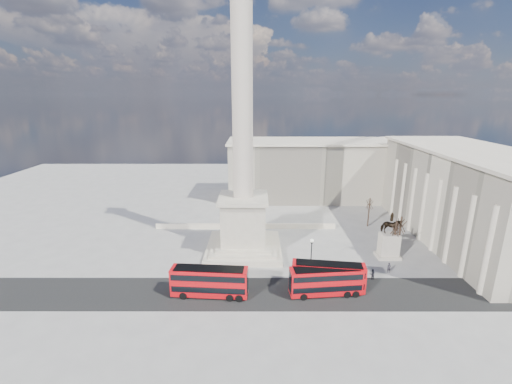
{
  "coord_description": "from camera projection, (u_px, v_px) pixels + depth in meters",
  "views": [
    {
      "loc": [
        2.41,
        -55.29,
        28.79
      ],
      "look_at": [
        2.35,
        2.74,
        12.25
      ],
      "focal_mm": 24.0,
      "sensor_mm": 36.0,
      "label": 1
    }
  ],
  "objects": [
    {
      "name": "red_bus_c",
      "position": [
        329.0,
        276.0,
        51.78
      ],
      "size": [
        11.1,
        3.91,
        4.41
      ],
      "rotation": [
        0.0,
        0.0,
        -0.14
      ],
      "color": "red",
      "rests_on": "ground"
    },
    {
      "name": "equestrian_statue",
      "position": [
        389.0,
        242.0,
        62.1
      ],
      "size": [
        4.19,
        3.15,
        8.68
      ],
      "color": "beige",
      "rests_on": "ground"
    },
    {
      "name": "bare_tree_mid",
      "position": [
        396.0,
        228.0,
        60.95
      ],
      "size": [
        1.98,
        1.98,
        7.51
      ],
      "rotation": [
        0.0,
        0.0,
        -0.02
      ],
      "color": "#332319",
      "rests_on": "ground"
    },
    {
      "name": "red_bus_b",
      "position": [
        326.0,
        281.0,
        50.52
      ],
      "size": [
        10.86,
        3.45,
        4.33
      ],
      "rotation": [
        0.0,
        0.0,
        0.1
      ],
      "color": "red",
      "rests_on": "ground"
    },
    {
      "name": "balustrade_wall",
      "position": [
        246.0,
        226.0,
        76.31
      ],
      "size": [
        40.0,
        0.6,
        1.1
      ],
      "primitive_type": "cube",
      "color": "beige",
      "rests_on": "ground"
    },
    {
      "name": "pedestrian_crossing",
      "position": [
        297.0,
        263.0,
        58.7
      ],
      "size": [
        0.66,
        1.17,
        1.89
      ],
      "primitive_type": "imported",
      "rotation": [
        0.0,
        0.0,
        1.76
      ],
      "color": "#26242A",
      "rests_on": "ground"
    },
    {
      "name": "building_northeast",
      "position": [
        318.0,
        169.0,
        97.23
      ],
      "size": [
        51.0,
        17.0,
        16.6
      ],
      "color": "beige",
      "rests_on": "ground"
    },
    {
      "name": "nelsons_column",
      "position": [
        243.0,
        185.0,
        62.34
      ],
      "size": [
        14.0,
        14.0,
        49.85
      ],
      "color": "#BFB59F",
      "rests_on": "ground"
    },
    {
      "name": "victorian_lamp",
      "position": [
        311.0,
        254.0,
        56.0
      ],
      "size": [
        0.54,
        0.54,
        6.3
      ],
      "rotation": [
        0.0,
        0.0,
        0.38
      ],
      "color": "black",
      "rests_on": "ground"
    },
    {
      "name": "ground",
      "position": [
        243.0,
        262.0,
        61.07
      ],
      "size": [
        180.0,
        180.0,
        0.0
      ],
      "primitive_type": "plane",
      "color": "gray",
      "rests_on": "ground"
    },
    {
      "name": "red_bus_a",
      "position": [
        210.0,
        281.0,
        50.18
      ],
      "size": [
        11.38,
        3.41,
        4.55
      ],
      "rotation": [
        0.0,
        0.0,
        -0.07
      ],
      "color": "red",
      "rests_on": "ground"
    },
    {
      "name": "pedestrian_walking",
      "position": [
        389.0,
        268.0,
        57.22
      ],
      "size": [
        0.64,
        0.43,
        1.75
      ],
      "primitive_type": "imported",
      "rotation": [
        0.0,
        0.0,
        -0.01
      ],
      "color": "#26242A",
      "rests_on": "ground"
    },
    {
      "name": "asphalt_road",
      "position": [
        274.0,
        293.0,
        51.45
      ],
      "size": [
        120.0,
        9.0,
        0.01
      ],
      "primitive_type": "cube",
      "color": "black",
      "rests_on": "ground"
    },
    {
      "name": "pedestrian_standing",
      "position": [
        372.0,
        274.0,
        55.19
      ],
      "size": [
        0.92,
        0.74,
        1.78
      ],
      "primitive_type": "imported",
      "rotation": [
        0.0,
        0.0,
        3.22
      ],
      "color": "#26242A",
      "rests_on": "ground"
    },
    {
      "name": "building_east",
      "position": [
        470.0,
        196.0,
        68.08
      ],
      "size": [
        19.0,
        46.0,
        18.6
      ],
      "color": "beige",
      "rests_on": "ground"
    },
    {
      "name": "bare_tree_far",
      "position": [
        370.0,
        203.0,
        76.27
      ],
      "size": [
        1.71,
        1.71,
        6.98
      ],
      "rotation": [
        0.0,
        0.0,
        -0.31
      ],
      "color": "#332319",
      "rests_on": "ground"
    },
    {
      "name": "bare_tree_near",
      "position": [
        401.0,
        224.0,
        60.59
      ],
      "size": [
        1.94,
        1.94,
        8.48
      ],
      "rotation": [
        0.0,
        0.0,
        0.38
      ],
      "color": "#332319",
      "rests_on": "ground"
    }
  ]
}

